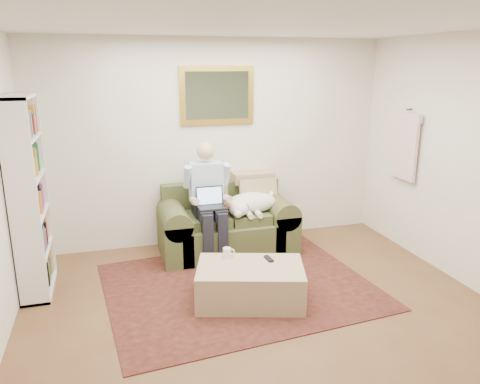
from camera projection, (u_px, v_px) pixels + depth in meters
name	position (u px, v px, depth m)	size (l,w,h in m)	color
room_shell	(270.00, 183.00, 3.98)	(4.51, 5.00, 2.61)	brown
rug	(239.00, 286.00, 4.96)	(2.70, 2.16, 0.01)	black
sofa	(227.00, 229.00, 5.83)	(1.65, 0.84, 0.99)	#44502A
seated_man	(210.00, 203.00, 5.52)	(0.54, 0.78, 1.39)	#8CB5D8
laptop	(211.00, 202.00, 5.45)	(0.32, 0.25, 0.23)	black
sleeping_dog	(252.00, 203.00, 5.74)	(0.68, 0.43, 0.25)	white
ottoman	(250.00, 284.00, 4.60)	(1.03, 0.66, 0.38)	tan
coffee_mug	(227.00, 253.00, 4.75)	(0.08, 0.08, 0.10)	white
tv_remote	(269.00, 259.00, 4.71)	(0.05, 0.15, 0.02)	black
bookshelf	(29.00, 197.00, 4.65)	(0.28, 0.80, 2.00)	white
wall_mirror	(217.00, 95.00, 5.79)	(0.94, 0.04, 0.72)	gold
hanging_shirt	(405.00, 142.00, 5.71)	(0.06, 0.52, 0.90)	#F7CCCD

